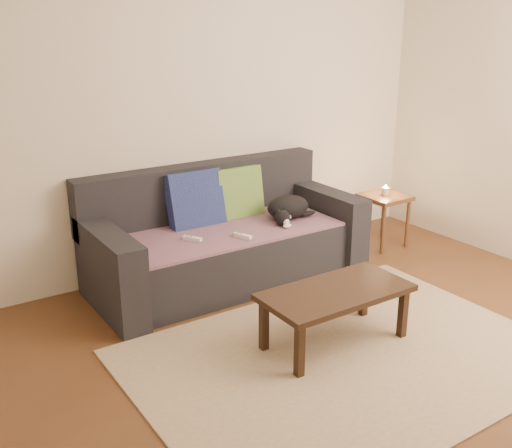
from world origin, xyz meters
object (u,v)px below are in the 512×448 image
wii_remote_a (192,239)px  coffee_table (336,296)px  wii_remote_b (242,236)px  cat (288,208)px  side_table (384,204)px  sofa (224,242)px

wii_remote_a → coffee_table: 1.18m
wii_remote_b → coffee_table: bearing=164.3°
cat → side_table: cat is taller
sofa → coffee_table: bearing=-87.6°
wii_remote_a → side_table: side_table is taller
sofa → cat: size_ratio=4.87×
wii_remote_a → coffee_table: wii_remote_a is taller
side_table → coffee_table: side_table is taller
cat → coffee_table: (-0.46, -1.13, -0.20)m
cat → coffee_table: cat is taller
wii_remote_a → wii_remote_b: same height
wii_remote_b → cat: bearing=-92.1°
sofa → cat: (0.51, -0.13, 0.22)m
sofa → side_table: bearing=-5.2°
wii_remote_b → side_table: (1.61, 0.17, -0.07)m
cat → coffee_table: bearing=-118.3°
cat → wii_remote_a: size_ratio=2.88×
wii_remote_a → sofa: bearing=-96.2°
wii_remote_b → wii_remote_a: bearing=44.8°
cat → side_table: bearing=-6.7°
cat → wii_remote_b: 0.57m
coffee_table → wii_remote_b: bearing=94.9°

